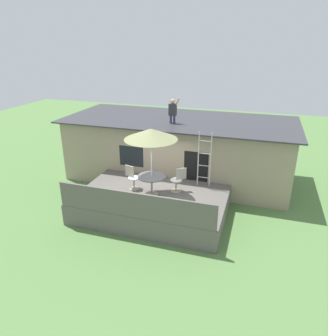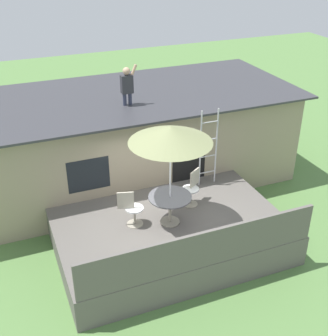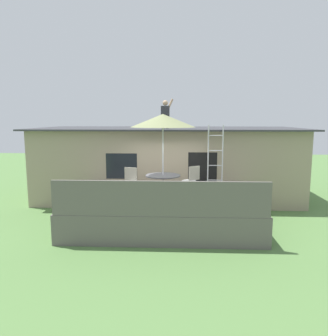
{
  "view_description": "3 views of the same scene",
  "coord_description": "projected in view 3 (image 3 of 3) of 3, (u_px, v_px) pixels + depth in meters",
  "views": [
    {
      "loc": [
        3.66,
        -10.08,
        6.19
      ],
      "look_at": [
        0.12,
        0.97,
        1.46
      ],
      "focal_mm": 33.68,
      "sensor_mm": 36.0,
      "label": 1
    },
    {
      "loc": [
        -3.47,
        -8.31,
        7.16
      ],
      "look_at": [
        0.24,
        0.89,
        1.75
      ],
      "focal_mm": 47.42,
      "sensor_mm": 36.0,
      "label": 2
    },
    {
      "loc": [
        0.47,
        -9.7,
        3.22
      ],
      "look_at": [
        -0.01,
        0.56,
        1.65
      ],
      "focal_mm": 35.0,
      "sensor_mm": 36.0,
      "label": 3
    }
  ],
  "objects": [
    {
      "name": "patio_chair_left",
      "position": [
        135.0,
        183.0,
        10.07
      ],
      "size": [
        0.61,
        0.44,
        0.92
      ],
      "rotation": [
        0.0,
        0.0,
        -0.28
      ],
      "color": "#A59E8C",
      "rests_on": "deck"
    },
    {
      "name": "deck",
      "position": [
        164.0,
        211.0,
        10.03
      ],
      "size": [
        5.51,
        3.83,
        0.8
      ],
      "primitive_type": "cube",
      "color": "#605B56",
      "rests_on": "ground"
    },
    {
      "name": "patio_chair_right",
      "position": [
        191.0,
        181.0,
        10.31
      ],
      "size": [
        0.56,
        0.46,
        0.92
      ],
      "rotation": [
        0.0,
        0.0,
        -2.54
      ],
      "color": "#A59E8C",
      "rests_on": "deck"
    },
    {
      "name": "ground_plane",
      "position": [
        164.0,
        224.0,
        10.09
      ],
      "size": [
        40.0,
        40.0,
        0.0
      ],
      "primitive_type": "plane",
      "color": "#567F42"
    },
    {
      "name": "patio_table",
      "position": [
        163.0,
        180.0,
        9.75
      ],
      "size": [
        1.04,
        1.04,
        0.74
      ],
      "color": "#A59E8C",
      "rests_on": "deck"
    },
    {
      "name": "patio_umbrella",
      "position": [
        163.0,
        121.0,
        9.49
      ],
      "size": [
        1.9,
        1.9,
        2.54
      ],
      "color": "silver",
      "rests_on": "deck"
    },
    {
      "name": "step_ladder",
      "position": [
        215.0,
        158.0,
        10.93
      ],
      "size": [
        0.52,
        0.04,
        2.2
      ],
      "color": "silver",
      "rests_on": "deck"
    },
    {
      "name": "deck_railing",
      "position": [
        160.0,
        199.0,
        8.06
      ],
      "size": [
        5.41,
        0.08,
        0.9
      ],
      "primitive_type": "cube",
      "color": "#605B56",
      "rests_on": "deck"
    },
    {
      "name": "house",
      "position": [
        168.0,
        162.0,
        13.42
      ],
      "size": [
        10.5,
        4.5,
        2.84
      ],
      "color": "gray",
      "rests_on": "ground"
    },
    {
      "name": "person_figure",
      "position": [
        165.0,
        112.0,
        12.32
      ],
      "size": [
        0.47,
        0.2,
        1.11
      ],
      "color": "#33384C",
      "rests_on": "house"
    }
  ]
}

